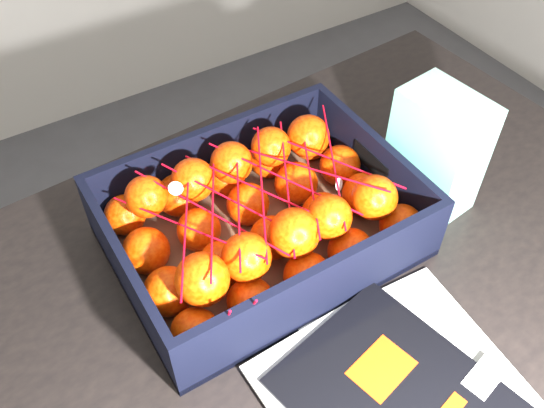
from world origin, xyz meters
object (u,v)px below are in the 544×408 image
retail_carton (436,151)px  magazine_stack (405,401)px  produce_crate (261,227)px  table (308,326)px

retail_carton → magazine_stack: bearing=-142.3°
produce_crate → retail_carton: (0.27, -0.06, 0.06)m
table → produce_crate: 0.17m
table → magazine_stack: size_ratio=3.95×
table → retail_carton: bearing=11.8°
retail_carton → produce_crate: bearing=161.5°
magazine_stack → retail_carton: size_ratio=1.67×
table → retail_carton: size_ratio=6.60×
table → produce_crate: (-0.02, 0.11, 0.13)m
table → retail_carton: 0.32m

